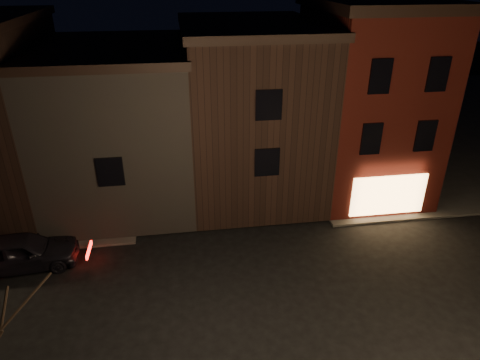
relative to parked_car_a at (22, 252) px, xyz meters
name	(u,v)px	position (x,y,z in m)	size (l,w,h in m)	color
ground	(255,306)	(9.75, -3.97, -0.81)	(120.00, 120.00, 0.00)	black
sidewalk_far_right	(440,120)	(29.75, 16.03, -0.75)	(30.00, 30.00, 0.12)	#2D2B28
corner_building	(367,99)	(17.75, 5.51, 4.59)	(6.50, 8.50, 10.50)	#4E130E
row_building_a	(249,108)	(11.25, 6.53, 4.02)	(7.30, 10.30, 9.40)	black
row_building_b	(120,123)	(4.00, 6.53, 3.52)	(7.80, 10.30, 8.40)	black
parked_car_a	(22,252)	(0.00, 0.00, 0.00)	(1.91, 4.75, 1.62)	black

